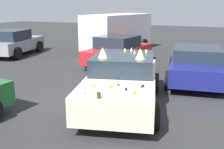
# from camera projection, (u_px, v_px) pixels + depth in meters

# --- Properties ---
(ground_plane) EXTENTS (60.00, 60.00, 0.00)m
(ground_plane) POSITION_uv_depth(u_px,v_px,m) (122.00, 106.00, 7.67)
(ground_plane) COLOR #2D2D30
(art_car_decorated) EXTENTS (4.63, 2.85, 1.70)m
(art_car_decorated) POSITION_uv_depth(u_px,v_px,m) (122.00, 81.00, 7.56)
(art_car_decorated) COLOR beige
(art_car_decorated) RESTS_ON ground
(parked_van_row_back_center) EXTENTS (5.20, 2.86, 2.26)m
(parked_van_row_back_center) POSITION_uv_depth(u_px,v_px,m) (118.00, 31.00, 15.89)
(parked_van_row_back_center) COLOR silver
(parked_van_row_back_center) RESTS_ON ground
(parked_sedan_far_right) EXTENTS (4.50, 2.51, 1.30)m
(parked_sedan_far_right) POSITION_uv_depth(u_px,v_px,m) (196.00, 64.00, 10.01)
(parked_sedan_far_right) COLOR navy
(parked_sedan_far_right) RESTS_ON ground
(parked_sedan_behind_right) EXTENTS (4.09, 2.37, 1.41)m
(parked_sedan_behind_right) POSITION_uv_depth(u_px,v_px,m) (119.00, 51.00, 12.57)
(parked_sedan_behind_right) COLOR red
(parked_sedan_behind_right) RESTS_ON ground
(parked_sedan_behind_left) EXTENTS (4.22, 2.60, 1.45)m
(parked_sedan_behind_left) POSITION_uv_depth(u_px,v_px,m) (13.00, 42.00, 15.12)
(parked_sedan_behind_left) COLOR gray
(parked_sedan_behind_left) RESTS_ON ground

